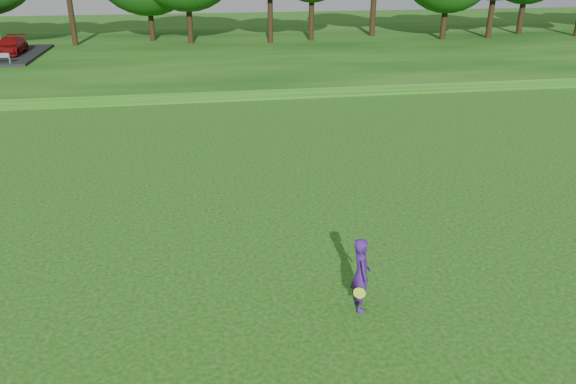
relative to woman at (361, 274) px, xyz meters
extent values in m
plane|color=#0F440D|center=(-2.49, 1.13, -0.89)|extent=(140.00, 140.00, 0.00)
cube|color=#0F440D|center=(-2.49, 35.13, -0.59)|extent=(130.00, 30.00, 0.60)
cube|color=gray|center=(-2.49, 21.13, -0.87)|extent=(130.00, 1.60, 0.04)
imported|color=maroon|center=(-16.49, 34.13, 0.49)|extent=(1.68, 4.14, 1.20)
imported|color=#3E1971|center=(0.00, 0.00, 0.00)|extent=(0.47, 0.68, 1.79)
cylinder|color=#C5FF28|center=(-0.14, -0.41, -0.22)|extent=(0.28, 0.26, 0.14)
camera|label=1|loc=(-3.44, -10.49, 6.66)|focal=35.00mm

